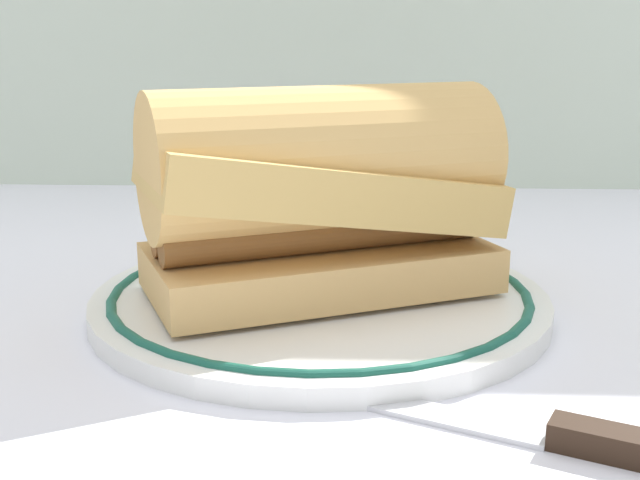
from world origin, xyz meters
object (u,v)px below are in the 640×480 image
sausage_sandwich (320,190)px  plate (320,299)px  butter_knife (549,433)px  salt_shaker (242,185)px

sausage_sandwich → plate: bearing=-5.3°
sausage_sandwich → butter_knife: (0.10, -0.16, -0.07)m
plate → sausage_sandwich: bearing=-161.6°
sausage_sandwich → salt_shaker: 0.22m
plate → butter_knife: plate is taller
salt_shaker → butter_knife: bearing=-64.1°
sausage_sandwich → butter_knife: sausage_sandwich is taller
butter_knife → plate: bearing=122.5°
plate → salt_shaker: size_ratio=3.41×
sausage_sandwich → salt_shaker: size_ratio=2.81×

